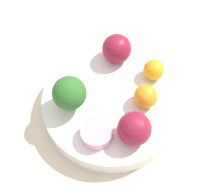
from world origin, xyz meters
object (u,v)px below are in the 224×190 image
at_px(broccoli, 69,94).
at_px(orange_back, 154,70).
at_px(apple_green, 117,49).
at_px(apple_red, 134,129).
at_px(small_cup, 97,133).
at_px(bowl, 112,103).
at_px(orange_front, 146,96).

bearing_deg(broccoli, orange_back, -20.84).
bearing_deg(apple_green, broccoli, -171.23).
relative_size(apple_red, small_cup, 1.06).
xyz_separation_m(bowl, small_cup, (-0.07, -0.04, 0.03)).
xyz_separation_m(orange_front, small_cup, (-0.10, 0.01, -0.01)).
distance_m(apple_red, apple_green, 0.16).
bearing_deg(small_cup, orange_back, 6.45).
xyz_separation_m(broccoli, orange_back, (0.15, -0.06, -0.02)).
distance_m(broccoli, orange_front, 0.13).
xyz_separation_m(apple_green, orange_back, (0.02, -0.08, -0.01)).
xyz_separation_m(apple_red, orange_front, (0.06, 0.03, -0.01)).
distance_m(orange_front, small_cup, 0.11).
bearing_deg(apple_red, bowl, 72.06).
bearing_deg(orange_front, orange_back, 28.64).
height_order(broccoli, small_cup, broccoli).
xyz_separation_m(bowl, broccoli, (-0.06, 0.04, 0.06)).
height_order(broccoli, orange_front, broccoli).
xyz_separation_m(broccoli, apple_red, (0.04, -0.12, -0.01)).
relative_size(apple_green, small_cup, 1.04).
xyz_separation_m(broccoli, orange_front, (0.10, -0.09, -0.02)).
distance_m(apple_red, small_cup, 0.06).
bearing_deg(small_cup, apple_green, 34.39).
height_order(bowl, broccoli, broccoli).
distance_m(apple_green, small_cup, 0.17).
distance_m(bowl, apple_green, 0.10).
bearing_deg(orange_front, broccoli, 138.39).
xyz_separation_m(orange_front, orange_back, (0.05, 0.03, -0.00)).
height_order(orange_front, small_cup, orange_front).
relative_size(apple_red, orange_back, 1.46).
distance_m(bowl, orange_front, 0.07).
distance_m(apple_green, orange_front, 0.11).
bearing_deg(bowl, orange_back, -11.55).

